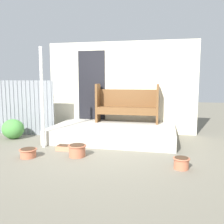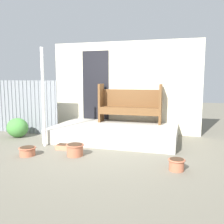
# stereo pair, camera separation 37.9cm
# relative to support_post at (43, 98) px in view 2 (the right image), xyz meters

# --- Properties ---
(ground_plane) EXTENTS (24.00, 24.00, 0.00)m
(ground_plane) POSITION_rel_support_post_xyz_m (1.26, 0.13, -1.13)
(ground_plane) COLOR #706B5B
(porch_slab) EXTENTS (3.10, 1.86, 0.35)m
(porch_slab) POSITION_rel_support_post_xyz_m (1.40, 1.06, -0.95)
(porch_slab) COLOR #B7B2A5
(porch_slab) RESTS_ON ground_plane
(house_wall) EXTENTS (4.30, 0.08, 2.60)m
(house_wall) POSITION_rel_support_post_xyz_m (1.36, 2.01, 0.18)
(house_wall) COLOR beige
(house_wall) RESTS_ON ground_plane
(fence_corrugated) EXTENTS (2.27, 0.05, 1.51)m
(fence_corrugated) POSITION_rel_support_post_xyz_m (-1.39, 1.09, -0.37)
(fence_corrugated) COLOR gray
(fence_corrugated) RESTS_ON ground_plane
(support_post) EXTENTS (0.07, 0.07, 2.25)m
(support_post) POSITION_rel_support_post_xyz_m (0.00, 0.00, 0.00)
(support_post) COLOR white
(support_post) RESTS_ON ground_plane
(bench) EXTENTS (1.72, 0.44, 1.07)m
(bench) POSITION_rel_support_post_xyz_m (1.65, 1.71, -0.25)
(bench) COLOR brown
(bench) RESTS_ON porch_slab
(flower_pot_left) EXTENTS (0.35, 0.35, 0.18)m
(flower_pot_left) POSITION_rel_support_post_xyz_m (0.05, -0.75, -1.03)
(flower_pot_left) COLOR #B76647
(flower_pot_left) RESTS_ON ground_plane
(flower_pot_middle) EXTENTS (0.37, 0.37, 0.24)m
(flower_pot_middle) POSITION_rel_support_post_xyz_m (0.99, -0.49, -0.99)
(flower_pot_middle) COLOR #B76647
(flower_pot_middle) RESTS_ON ground_plane
(flower_pot_right) EXTENTS (0.29, 0.29, 0.20)m
(flower_pot_right) POSITION_rel_support_post_xyz_m (3.00, -0.75, -1.01)
(flower_pot_right) COLOR #B76647
(flower_pot_right) RESTS_ON ground_plane
(planter_box_rect) EXTENTS (0.36, 0.22, 0.11)m
(planter_box_rect) POSITION_rel_support_post_xyz_m (0.57, -0.12, -1.07)
(planter_box_rect) COLOR tan
(planter_box_rect) RESTS_ON ground_plane
(shrub_by_fence) EXTENTS (0.57, 0.51, 0.51)m
(shrub_by_fence) POSITION_rel_support_post_xyz_m (-1.17, 0.57, -0.87)
(shrub_by_fence) COLOR #478C3D
(shrub_by_fence) RESTS_ON ground_plane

